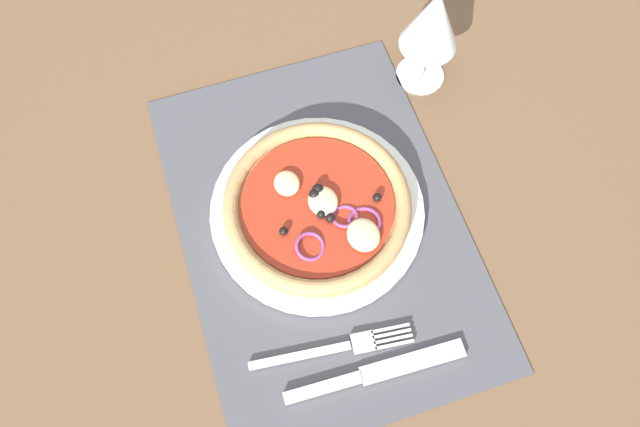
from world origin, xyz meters
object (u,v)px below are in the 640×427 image
fork (341,347)px  knife (377,372)px  plate (319,210)px  pizza (319,205)px  wine_glass (433,23)px

fork → knife: size_ratio=0.90×
plate → pizza: pizza is taller
wine_glass → pizza: bearing=-51.5°
wine_glass → knife: bearing=-28.6°
pizza → knife: bearing=0.3°
fork → knife: bearing=-46.0°
knife → wine_glass: (-34.70, 18.89, 9.40)cm
fork → wine_glass: wine_glass is taller
pizza → wine_glass: 25.39cm
plate → wine_glass: (-15.00, 19.05, 9.10)cm
plate → pizza: (0.09, 0.05, 1.65)cm
pizza → knife: 19.70cm
plate → wine_glass: size_ratio=1.69×
plate → knife: bearing=0.5°
plate → wine_glass: wine_glass is taller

